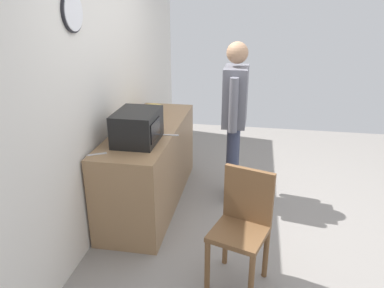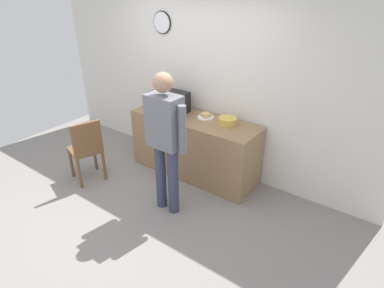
# 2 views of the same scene
# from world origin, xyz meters

# --- Properties ---
(ground_plane) EXTENTS (6.00, 6.00, 0.00)m
(ground_plane) POSITION_xyz_m (0.00, 0.00, 0.00)
(ground_plane) COLOR gray
(back_wall) EXTENTS (5.40, 0.13, 2.60)m
(back_wall) POSITION_xyz_m (-0.00, 1.60, 1.30)
(back_wall) COLOR silver
(back_wall) RESTS_ON ground_plane
(kitchen_counter) EXTENTS (1.89, 0.62, 0.88)m
(kitchen_counter) POSITION_xyz_m (0.19, 1.22, 0.44)
(kitchen_counter) COLOR #93704C
(kitchen_counter) RESTS_ON ground_plane
(microwave) EXTENTS (0.50, 0.39, 0.30)m
(microwave) POSITION_xyz_m (-0.24, 1.20, 1.03)
(microwave) COLOR black
(microwave) RESTS_ON kitchen_counter
(sandwich_plate) EXTENTS (0.24, 0.24, 0.07)m
(sandwich_plate) POSITION_xyz_m (0.31, 1.33, 0.90)
(sandwich_plate) COLOR white
(sandwich_plate) RESTS_ON kitchen_counter
(salad_bowl) EXTENTS (0.25, 0.25, 0.09)m
(salad_bowl) POSITION_xyz_m (0.67, 1.31, 0.93)
(salad_bowl) COLOR gold
(salad_bowl) RESTS_ON kitchen_counter
(fork_utensil) EXTENTS (0.03, 0.17, 0.01)m
(fork_utensil) POSITION_xyz_m (-0.02, 0.94, 0.89)
(fork_utensil) COLOR silver
(fork_utensil) RESTS_ON kitchen_counter
(spoon_utensil) EXTENTS (0.10, 0.16, 0.01)m
(spoon_utensil) POSITION_xyz_m (-0.60, 1.46, 0.89)
(spoon_utensil) COLOR silver
(spoon_utensil) RESTS_ON kitchen_counter
(person_standing) EXTENTS (0.59, 0.24, 1.75)m
(person_standing) POSITION_xyz_m (0.42, 0.33, 1.03)
(person_standing) COLOR #343B54
(person_standing) RESTS_ON ground_plane
(wooden_chair) EXTENTS (0.50, 0.50, 0.94)m
(wooden_chair) POSITION_xyz_m (-0.89, 0.16, 0.52)
(wooden_chair) COLOR brown
(wooden_chair) RESTS_ON ground_plane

